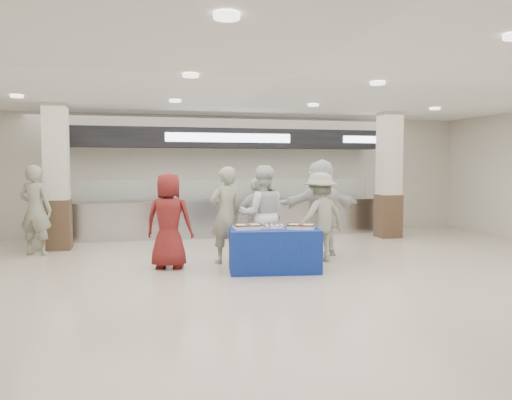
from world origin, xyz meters
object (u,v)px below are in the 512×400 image
object	(u,v)px
sheet_cake_left	(248,226)
chef_short	(257,219)
soldier_b	(320,217)
civilian_white	(320,207)
soldier_bg	(35,210)
sheet_cake_right	(301,226)
chef_tall	(262,215)
soldier_a	(226,215)
cupcake_tray	(272,227)
display_table	(274,250)
civilian_maroon	(169,221)

from	to	relation	value
sheet_cake_left	chef_short	bearing A→B (deg)	67.49
sheet_cake_left	soldier_b	world-z (taller)	soldier_b
civilian_white	soldier_bg	distance (m)	5.87
sheet_cake_right	chef_tall	world-z (taller)	chef_tall
soldier_bg	soldier_a	bearing A→B (deg)	175.22
sheet_cake_right	chef_tall	xyz separation A→B (m)	(-0.48, 0.86, 0.13)
civilian_white	soldier_bg	xyz separation A→B (m)	(-5.71, 1.39, -0.06)
soldier_b	civilian_white	world-z (taller)	civilian_white
sheet_cake_left	chef_tall	world-z (taller)	chef_tall
sheet_cake_left	soldier_bg	size ratio (longest dim) A/B	0.25
soldier_a	cupcake_tray	bearing A→B (deg)	104.16
chef_short	cupcake_tray	bearing A→B (deg)	90.02
chef_tall	display_table	bearing A→B (deg)	97.10
civilian_white	soldier_bg	size ratio (longest dim) A/B	1.06
chef_short	soldier_bg	bearing A→B (deg)	-21.97
soldier_a	civilian_maroon	bearing A→B (deg)	-5.83
sheet_cake_left	civilian_maroon	distance (m)	1.45
chef_short	soldier_b	bearing A→B (deg)	160.02
civilian_white	chef_tall	bearing A→B (deg)	18.51
soldier_bg	cupcake_tray	bearing A→B (deg)	168.64
chef_short	civilian_white	bearing A→B (deg)	-170.31
soldier_a	soldier_bg	distance (m)	4.07
sheet_cake_right	chef_tall	size ratio (longest dim) A/B	0.30
sheet_cake_left	civilian_maroon	bearing A→B (deg)	155.49
sheet_cake_right	civilian_maroon	world-z (taller)	civilian_maroon
chef_short	soldier_b	xyz separation A→B (m)	(1.15, -0.40, 0.06)
display_table	chef_short	distance (m)	1.15
display_table	sheet_cake_left	distance (m)	0.63
sheet_cake_right	civilian_white	distance (m)	1.68
display_table	sheet_cake_right	size ratio (longest dim) A/B	2.75
soldier_b	civilian_maroon	bearing A→B (deg)	-20.12
soldier_a	display_table	bearing A→B (deg)	104.82
display_table	civilian_white	size ratio (longest dim) A/B	0.78
sheet_cake_right	soldier_bg	bearing A→B (deg)	149.87
chef_short	civilian_maroon	bearing A→B (deg)	10.92
cupcake_tray	chef_tall	distance (m)	0.77
cupcake_tray	soldier_b	xyz separation A→B (m)	(1.13, 0.64, 0.08)
chef_tall	civilian_maroon	bearing A→B (deg)	7.99
sheet_cake_left	chef_short	distance (m)	1.04
sheet_cake_left	chef_short	world-z (taller)	chef_short
sheet_cake_right	soldier_b	size ratio (longest dim) A/B	0.33
civilian_maroon	chef_tall	bearing A→B (deg)	-158.84
soldier_b	soldier_bg	xyz separation A→B (m)	(-5.46, 2.05, 0.07)
chef_short	soldier_b	world-z (taller)	soldier_b
sheet_cake_left	civilian_white	xyz separation A→B (m)	(1.80, 1.23, 0.19)
cupcake_tray	civilian_white	distance (m)	1.91
display_table	soldier_a	xyz separation A→B (m)	(-0.68, 0.98, 0.54)
chef_short	civilian_white	world-z (taller)	civilian_white
display_table	cupcake_tray	world-z (taller)	cupcake_tray
sheet_cake_left	display_table	bearing A→B (deg)	-12.42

